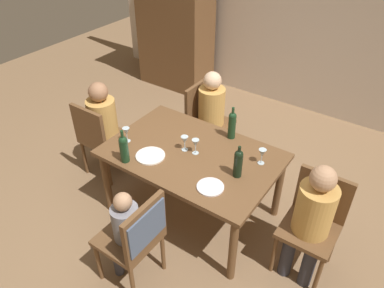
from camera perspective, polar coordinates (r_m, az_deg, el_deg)
name	(u,v)px	position (r m, az deg, el deg)	size (l,w,h in m)	color
ground_plane	(192,211)	(3.89, 0.00, -10.24)	(10.00, 10.00, 0.00)	#846647
rear_room_partition	(310,13)	(5.36, 17.73, 18.65)	(6.40, 0.12, 2.70)	beige
armoire_cabinet	(175,17)	(5.89, -2.65, 19.07)	(1.18, 0.62, 2.18)	brown
dining_table	(192,160)	(3.43, 0.00, -2.52)	(1.57, 1.04, 0.75)	brown
chair_right_end	(314,218)	(3.25, 18.37, -10.74)	(0.44, 0.44, 0.92)	brown
chair_left_end	(99,136)	(4.11, -14.17, 1.23)	(0.44, 0.44, 0.92)	brown
chair_far_left	(205,116)	(4.33, 1.99, 4.28)	(0.44, 0.44, 0.92)	brown
chair_near	(138,234)	(2.93, -8.28, -13.52)	(0.46, 0.44, 0.92)	brown
person_woman_host	(312,216)	(3.09, 18.07, -10.55)	(0.30, 0.35, 1.12)	#33333D
person_man_bearded	(105,122)	(4.11, -13.28, 3.35)	(0.30, 0.35, 1.13)	#33333D
person_man_guest	(213,111)	(4.22, 3.32, 5.14)	(0.34, 0.30, 1.12)	#33333D
person_child_small	(125,228)	(3.03, -10.36, -12.65)	(0.25, 0.22, 0.94)	#33333D
wine_bottle_tall_green	(124,148)	(3.26, -10.47, -0.63)	(0.08, 0.08, 0.32)	#19381E
wine_bottle_dark_red	(238,163)	(3.07, 7.14, -2.87)	(0.07, 0.07, 0.30)	black
wine_bottle_short_olive	(232,124)	(3.52, 6.21, 3.03)	(0.07, 0.07, 0.33)	#19381E
wine_glass_near_left	(185,140)	(3.36, -1.12, 0.57)	(0.07, 0.07, 0.15)	silver
wine_glass_centre	(196,144)	(3.32, 0.55, 0.05)	(0.07, 0.07, 0.15)	silver
wine_glass_near_right	(126,132)	(3.53, -10.11, 1.86)	(0.07, 0.07, 0.15)	silver
wine_glass_far	(262,154)	(3.26, 10.79, -1.46)	(0.07, 0.07, 0.15)	silver
dinner_plate_host	(150,156)	(3.36, -6.45, -1.82)	(0.27, 0.27, 0.01)	white
dinner_plate_guest_left	(210,187)	(3.02, 2.84, -6.64)	(0.23, 0.23, 0.01)	white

